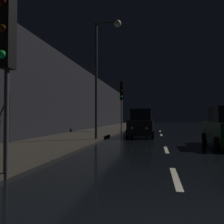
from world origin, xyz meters
TOP-DOWN VIEW (x-y plane):
  - ground at (0.00, 24.50)m, footprint 25.04×84.00m
  - sidewalk_left at (-6.32, 24.50)m, footprint 4.40×84.00m
  - building_facade_left at (-8.92, 21.00)m, footprint 0.80×63.00m
  - lane_centerline at (0.00, 12.80)m, footprint 0.16×22.12m
  - traffic_light_far_left at (-4.02, 20.47)m, footprint 0.37×0.48m
  - traffic_light_near_left at (-4.12, 2.06)m, footprint 0.31×0.46m
  - streetlamp_overhead at (-3.78, 11.03)m, footprint 1.70×0.44m
  - car_approaching_headlights at (-1.60, 15.01)m, footprint 2.01×4.36m

SIDE VIEW (x-z plane):
  - ground at x=0.00m, z-range -0.02..0.00m
  - lane_centerline at x=0.00m, z-range 0.00..0.01m
  - sidewalk_left at x=-6.32m, z-range 0.00..0.15m
  - car_approaching_headlights at x=-1.60m, z-range -0.09..2.10m
  - traffic_light_near_left at x=-4.12m, z-range 1.03..5.66m
  - building_facade_left at x=-8.92m, z-range 0.00..7.13m
  - traffic_light_far_left at x=-4.02m, z-range 1.23..6.53m
  - streetlamp_overhead at x=-3.78m, z-range 1.20..8.91m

